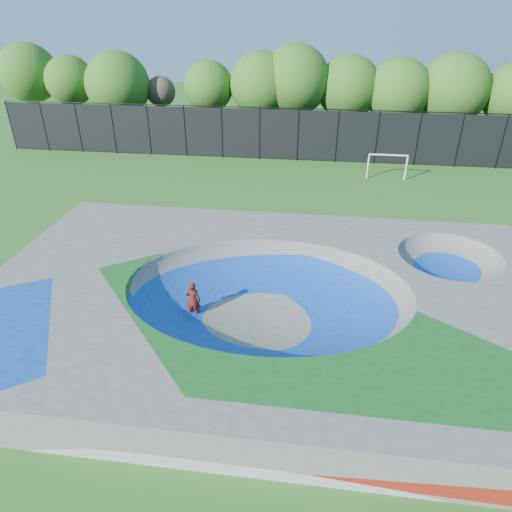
{
  "coord_description": "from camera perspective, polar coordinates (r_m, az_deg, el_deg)",
  "views": [
    {
      "loc": [
        1.5,
        -14.56,
        10.91
      ],
      "look_at": [
        -0.87,
        3.0,
        1.1
      ],
      "focal_mm": 32.0,
      "sensor_mm": 36.0,
      "label": 1
    }
  ],
  "objects": [
    {
      "name": "skate_deck",
      "position": [
        17.81,
        1.49,
        -5.81
      ],
      "size": [
        22.0,
        14.0,
        1.5
      ],
      "primitive_type": "cube",
      "color": "gray",
      "rests_on": "ground"
    },
    {
      "name": "skateboard",
      "position": [
        18.46,
        -7.7,
        -7.46
      ],
      "size": [
        0.8,
        0.33,
        0.05
      ],
      "primitive_type": "cube",
      "rotation": [
        0.0,
        0.0,
        0.15
      ],
      "color": "black",
      "rests_on": "ground"
    },
    {
      "name": "soccer_goal",
      "position": [
        33.76,
        16.13,
        11.22
      ],
      "size": [
        2.74,
        0.12,
        1.8
      ],
      "color": "white",
      "rests_on": "ground"
    },
    {
      "name": "ground",
      "position": [
        18.25,
        1.46,
        -7.74
      ],
      "size": [
        120.0,
        120.0,
        0.0
      ],
      "primitive_type": "plane",
      "color": "#28661C",
      "rests_on": "ground"
    },
    {
      "name": "fence",
      "position": [
        36.66,
        5.29,
        14.95
      ],
      "size": [
        48.09,
        0.09,
        4.04
      ],
      "color": "black",
      "rests_on": "ground"
    },
    {
      "name": "skater",
      "position": [
        18.01,
        -7.86,
        -5.47
      ],
      "size": [
        0.59,
        0.39,
        1.61
      ],
      "primitive_type": "imported",
      "rotation": [
        0.0,
        0.0,
        3.13
      ],
      "color": "red",
      "rests_on": "ground"
    },
    {
      "name": "treeline",
      "position": [
        40.33,
        10.1,
        20.28
      ],
      "size": [
        54.31,
        6.66,
        8.43
      ],
      "color": "#4C3726",
      "rests_on": "ground"
    }
  ]
}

